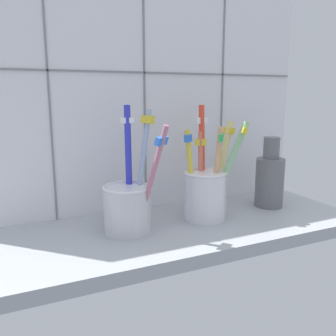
# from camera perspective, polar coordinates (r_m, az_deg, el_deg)

# --- Properties ---
(counter_slab) EXTENTS (0.64, 0.22, 0.02)m
(counter_slab) POSITION_cam_1_polar(r_m,az_deg,el_deg) (0.58, 0.46, -10.15)
(counter_slab) COLOR #9EA3A8
(counter_slab) RESTS_ON ground
(tile_wall_back) EXTENTS (0.64, 0.02, 0.45)m
(tile_wall_back) POSITION_cam_1_polar(r_m,az_deg,el_deg) (0.65, -4.07, 11.44)
(tile_wall_back) COLOR white
(tile_wall_back) RESTS_ON ground
(toothbrush_cup_left) EXTENTS (0.09, 0.10, 0.19)m
(toothbrush_cup_left) POSITION_cam_1_polar(r_m,az_deg,el_deg) (0.55, -6.27, -5.59)
(toothbrush_cup_left) COLOR silver
(toothbrush_cup_left) RESTS_ON counter_slab
(toothbrush_cup_right) EXTENTS (0.10, 0.07, 0.19)m
(toothbrush_cup_right) POSITION_cam_1_polar(r_m,az_deg,el_deg) (0.61, 6.08, -3.33)
(toothbrush_cup_right) COLOR white
(toothbrush_cup_right) RESTS_ON counter_slab
(ceramic_vase) EXTENTS (0.05, 0.05, 0.13)m
(ceramic_vase) POSITION_cam_1_polar(r_m,az_deg,el_deg) (0.70, 15.77, -1.58)
(ceramic_vase) COLOR slate
(ceramic_vase) RESTS_ON counter_slab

